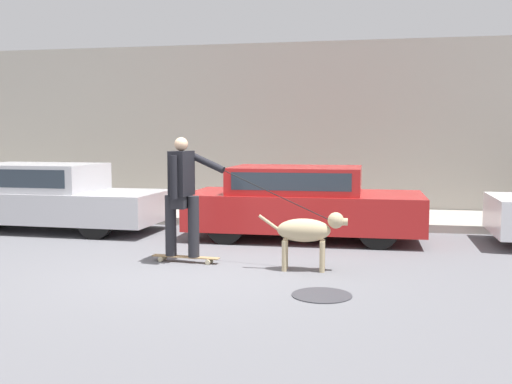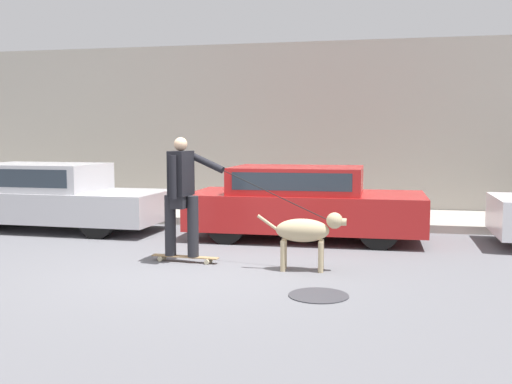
{
  "view_description": "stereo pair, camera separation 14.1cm",
  "coord_description": "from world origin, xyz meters",
  "px_view_note": "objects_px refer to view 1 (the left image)",
  "views": [
    {
      "loc": [
        2.3,
        -7.69,
        1.81
      ],
      "look_at": [
        0.52,
        1.25,
        0.95
      ],
      "focal_mm": 42.0,
      "sensor_mm": 36.0,
      "label": 1
    },
    {
      "loc": [
        2.44,
        -7.67,
        1.81
      ],
      "look_at": [
        0.52,
        1.25,
        0.95
      ],
      "focal_mm": 42.0,
      "sensor_mm": 36.0,
      "label": 2
    }
  ],
  "objects_px": {
    "dog": "(308,231)",
    "skateboarder": "(183,192)",
    "parked_car_1": "(303,203)",
    "parked_car_0": "(45,198)"
  },
  "relations": [
    {
      "from": "dog",
      "to": "skateboarder",
      "type": "distance_m",
      "value": 1.88
    },
    {
      "from": "parked_car_0",
      "to": "dog",
      "type": "xyz_separation_m",
      "value": [
        5.34,
        -2.51,
        -0.09
      ]
    },
    {
      "from": "parked_car_0",
      "to": "parked_car_1",
      "type": "relative_size",
      "value": 1.12
    },
    {
      "from": "parked_car_0",
      "to": "skateboarder",
      "type": "distance_m",
      "value": 4.25
    },
    {
      "from": "dog",
      "to": "skateboarder",
      "type": "relative_size",
      "value": 0.45
    },
    {
      "from": "parked_car_1",
      "to": "skateboarder",
      "type": "bearing_deg",
      "value": -122.53
    },
    {
      "from": "parked_car_0",
      "to": "dog",
      "type": "height_order",
      "value": "parked_car_0"
    },
    {
      "from": "parked_car_1",
      "to": "dog",
      "type": "xyz_separation_m",
      "value": [
        0.36,
        -2.51,
        -0.1
      ]
    },
    {
      "from": "parked_car_1",
      "to": "dog",
      "type": "relative_size",
      "value": 3.38
    },
    {
      "from": "parked_car_0",
      "to": "skateboarder",
      "type": "bearing_deg",
      "value": -31.52
    }
  ]
}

